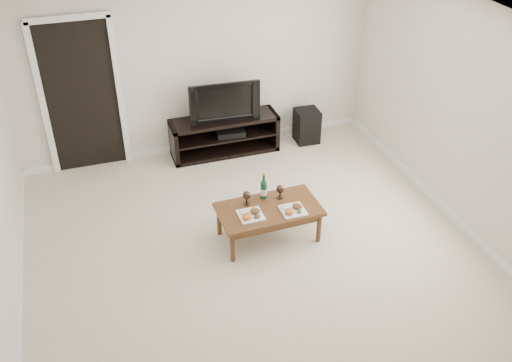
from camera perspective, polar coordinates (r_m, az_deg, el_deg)
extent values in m
plane|color=beige|center=(6.33, 0.45, -8.38)|extent=(5.50, 5.50, 0.00)
cube|color=silver|center=(7.96, -6.07, 11.62)|extent=(5.00, 0.04, 2.60)
cube|color=white|center=(4.99, 0.58, 14.75)|extent=(5.00, 5.50, 0.04)
cube|color=black|center=(7.88, -17.01, 7.93)|extent=(0.90, 0.02, 2.05)
cube|color=black|center=(8.21, -3.16, 4.57)|extent=(1.54, 0.45, 0.55)
imported|color=black|center=(7.96, -3.29, 8.11)|extent=(0.99, 0.19, 0.57)
cube|color=black|center=(8.20, -2.61, 4.93)|extent=(0.43, 0.34, 0.08)
cube|color=black|center=(8.55, 5.10, 5.53)|extent=(0.35, 0.35, 0.50)
cube|color=brown|center=(6.57, 1.27, -4.19)|extent=(1.17, 0.66, 0.42)
cube|color=white|center=(6.30, -0.53, -3.27)|extent=(0.27, 0.27, 0.07)
cube|color=white|center=(6.39, 3.72, -2.77)|extent=(0.27, 0.27, 0.07)
cylinder|color=#103B20|center=(6.51, 0.78, -0.42)|extent=(0.07, 0.07, 0.35)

